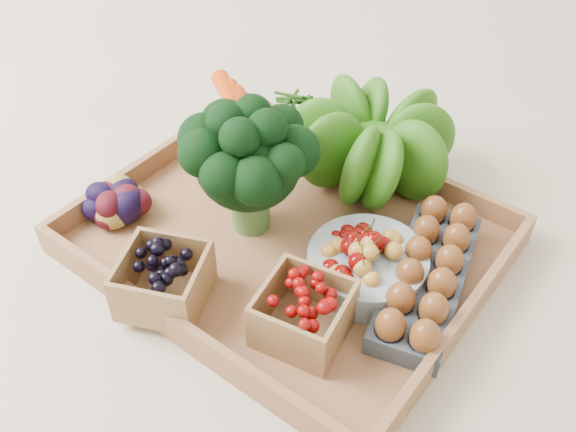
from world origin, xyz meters
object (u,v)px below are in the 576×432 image
Objects in this scene: tray at (288,243)px; egg_carton at (427,281)px; broccoli at (249,186)px; cherry_bowl at (367,266)px.

tray is 2.09× the size of egg_carton.
broccoli is at bearing -173.17° from tray.
broccoli is 0.71× the size of egg_carton.
broccoli is 0.27m from egg_carton.
broccoli is at bearing 174.71° from egg_carton.
tray is 0.10m from broccoli.
broccoli is (-0.06, -0.01, 0.08)m from tray.
cherry_bowl is 0.61× the size of egg_carton.
broccoli is 1.16× the size of cherry_bowl.
broccoli is at bearing -175.86° from cherry_bowl.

